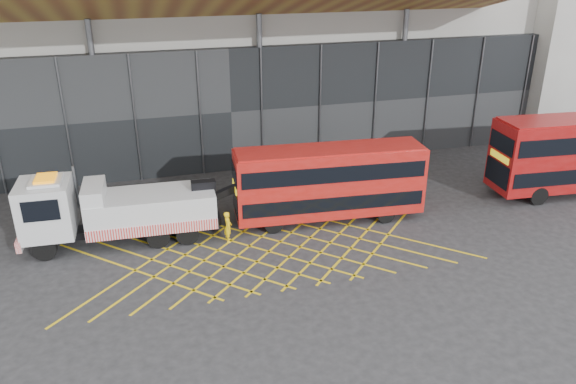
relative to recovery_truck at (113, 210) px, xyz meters
name	(u,v)px	position (x,y,z in m)	size (l,w,h in m)	color
ground_plane	(237,256)	(5.58, -3.12, -1.79)	(120.00, 120.00, 0.00)	#252628
road_markings	(269,251)	(7.18, -3.12, -1.78)	(19.96, 7.16, 0.01)	yellow
construction_building	(209,19)	(7.50, 15.28, 7.19)	(55.00, 23.97, 18.00)	#999A94
recovery_truck	(113,210)	(0.00, 0.00, 0.00)	(11.14, 3.10, 3.88)	black
bus_towed	(329,181)	(11.18, -0.51, 0.50)	(10.30, 3.19, 4.12)	#AD140F
worker	(228,227)	(5.46, -1.50, -0.97)	(0.60, 0.39, 1.64)	yellow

